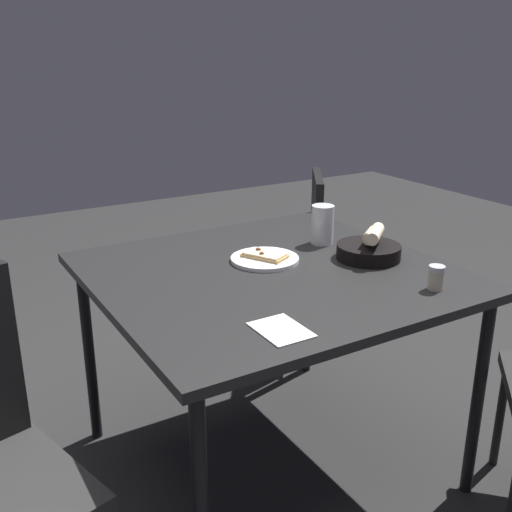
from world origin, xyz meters
The scene contains 8 objects.
ground centered at (0.00, 0.00, 0.00)m, with size 8.00×8.00×0.00m, color #282828.
dining_table centered at (0.00, 0.00, 0.70)m, with size 1.08×1.13×0.75m.
pizza_plate centered at (-0.09, 0.03, 0.76)m, with size 0.23×0.23×0.04m.
bread_basket centered at (0.08, 0.35, 0.79)m, with size 0.22×0.22×0.12m.
beer_glass centered at (-0.15, 0.32, 0.82)m, with size 0.08×0.08×0.15m.
pepper_shaker centered at (0.39, 0.34, 0.79)m, with size 0.05×0.05×0.08m.
napkin centered at (0.39, -0.22, 0.76)m, with size 0.16×0.12×0.00m.
chair_far centered at (-0.78, 0.62, 0.51)m, with size 0.61×0.61×0.87m.
Camera 1 is at (1.57, -1.00, 1.45)m, focal length 42.32 mm.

